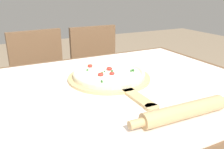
{
  "coord_description": "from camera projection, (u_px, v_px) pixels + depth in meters",
  "views": [
    {
      "loc": [
        -0.47,
        -0.82,
        1.14
      ],
      "look_at": [
        -0.03,
        0.06,
        0.79
      ],
      "focal_mm": 38.0,
      "sensor_mm": 36.0,
      "label": 1
    }
  ],
  "objects": [
    {
      "name": "chair_right",
      "position": [
        98.0,
        74.0,
        1.9
      ],
      "size": [
        0.4,
        0.4,
        0.88
      ],
      "rotation": [
        0.0,
        0.0,
        -0.0
      ],
      "color": "brown",
      "rests_on": "ground_plane"
    },
    {
      "name": "dining_table",
      "position": [
        124.0,
        108.0,
        1.05
      ],
      "size": [
        1.2,
        1.02,
        0.76
      ],
      "color": "brown",
      "rests_on": "ground_plane"
    },
    {
      "name": "chair_left",
      "position": [
        43.0,
        84.0,
        1.71
      ],
      "size": [
        0.44,
        0.44,
        0.88
      ],
      "rotation": [
        0.0,
        0.0,
        0.1
      ],
      "color": "brown",
      "rests_on": "ground_plane"
    },
    {
      "name": "towel_cloth",
      "position": [
        124.0,
        85.0,
        1.02
      ],
      "size": [
        1.12,
        0.94,
        0.0
      ],
      "color": "silver",
      "rests_on": "dining_table"
    },
    {
      "name": "pizza_peel",
      "position": [
        111.0,
        79.0,
        1.06
      ],
      "size": [
        0.37,
        0.54,
        0.01
      ],
      "color": "tan",
      "rests_on": "towel_cloth"
    },
    {
      "name": "pizza",
      "position": [
        109.0,
        74.0,
        1.07
      ],
      "size": [
        0.32,
        0.32,
        0.03
      ],
      "color": "beige",
      "rests_on": "pizza_peel"
    },
    {
      "name": "rolling_pin",
      "position": [
        184.0,
        111.0,
        0.73
      ],
      "size": [
        0.39,
        0.06,
        0.05
      ],
      "rotation": [
        0.0,
        0.0,
        -0.03
      ],
      "color": "tan",
      "rests_on": "towel_cloth"
    }
  ]
}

